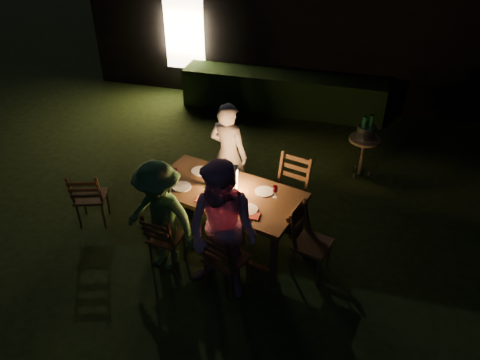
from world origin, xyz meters
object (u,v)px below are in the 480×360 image
(person_opp_right, at_px, (223,233))
(side_table, at_px, (364,143))
(chair_far_left, at_px, (227,187))
(bottle_table, at_px, (209,177))
(bottle_bucket_b, at_px, (370,129))
(chair_near_left, at_px, (167,246))
(chair_far_right, at_px, (287,204))
(bottle_bucket_a, at_px, (363,130))
(lantern, at_px, (231,180))
(dining_table, at_px, (226,196))
(person_house_side, at_px, (228,155))
(chair_near_right, at_px, (226,268))
(chair_spare, at_px, (92,206))
(chair_end, at_px, (310,253))
(person_opp_left, at_px, (160,217))
(ice_bucket, at_px, (366,132))

(person_opp_right, xyz_separation_m, side_table, (1.44, 3.11, -0.30))
(chair_far_left, bearing_deg, bottle_table, 111.32)
(bottle_bucket_b, bearing_deg, chair_near_left, -129.22)
(chair_far_right, height_order, bottle_bucket_a, chair_far_right)
(lantern, relative_size, side_table, 0.51)
(dining_table, xyz_separation_m, chair_far_right, (0.72, 0.62, -0.43))
(person_house_side, bearing_deg, lantern, 123.00)
(bottle_bucket_a, bearing_deg, bottle_table, -131.70)
(chair_near_right, bearing_deg, chair_far_left, 126.39)
(chair_spare, xyz_separation_m, bottle_bucket_b, (3.72, 2.39, 0.56))
(chair_end, relative_size, person_opp_left, 0.63)
(dining_table, height_order, bottle_bucket_b, bottle_bucket_b)
(person_house_side, height_order, bottle_bucket_a, person_house_side)
(dining_table, xyz_separation_m, person_opp_right, (0.24, -0.90, 0.16))
(lantern, xyz_separation_m, bottle_table, (-0.30, 0.02, -0.02))
(chair_near_left, distance_m, lantern, 1.20)
(person_house_side, distance_m, bottle_bucket_b, 2.39)
(chair_far_right, xyz_separation_m, chair_spare, (-2.70, -0.76, -0.03))
(side_table, bearing_deg, bottle_bucket_b, 38.66)
(chair_far_right, xyz_separation_m, lantern, (-0.66, -0.58, 0.67))
(person_opp_left, distance_m, ice_bucket, 3.71)
(lantern, height_order, bottle_bucket_b, lantern)
(chair_far_right, relative_size, bottle_table, 3.76)
(chair_far_left, xyz_separation_m, ice_bucket, (1.93, 1.35, 0.53))
(person_house_side, bearing_deg, bottle_bucket_a, -132.06)
(chair_spare, distance_m, ice_bucket, 4.38)
(bottle_bucket_b, bearing_deg, chair_far_left, -144.92)
(chair_near_right, bearing_deg, chair_spare, -177.57)
(ice_bucket, bearing_deg, person_opp_right, -114.91)
(person_opp_right, relative_size, bottle_bucket_a, 5.70)
(dining_table, xyz_separation_m, side_table, (1.68, 2.21, -0.14))
(chair_far_right, xyz_separation_m, person_opp_right, (-0.48, -1.52, 0.59))
(chair_near_right, distance_m, lantern, 1.14)
(chair_spare, relative_size, bottle_bucket_b, 2.98)
(chair_near_right, height_order, chair_spare, chair_near_right)
(chair_far_right, bearing_deg, lantern, 55.89)
(person_opp_right, xyz_separation_m, ice_bucket, (1.44, 3.11, -0.11))
(chair_spare, bearing_deg, person_house_side, 12.60)
(dining_table, height_order, person_opp_right, person_opp_right)
(chair_end, height_order, ice_bucket, chair_end)
(lantern, height_order, bottle_bucket_a, lantern)
(chair_near_right, height_order, chair_end, chair_near_right)
(lantern, bearing_deg, chair_far_right, 41.31)
(lantern, bearing_deg, chair_near_left, -135.29)
(chair_far_right, distance_m, person_house_side, 1.12)
(person_opp_left, height_order, side_table, person_opp_left)
(ice_bucket, xyz_separation_m, bottle_bucket_a, (-0.05, -0.04, 0.05))
(side_table, distance_m, bottle_bucket_a, 0.25)
(chair_near_left, distance_m, person_opp_left, 0.51)
(chair_spare, height_order, person_opp_right, person_opp_right)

